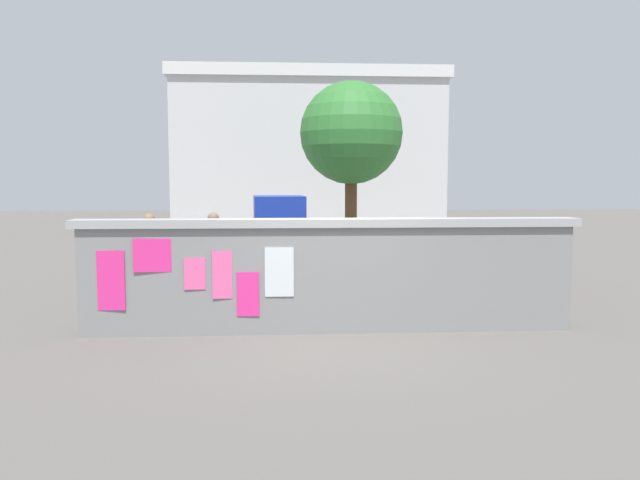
% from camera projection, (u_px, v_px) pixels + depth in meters
% --- Properties ---
extents(ground, '(60.00, 60.00, 0.00)m').
position_uv_depth(ground, '(306.00, 261.00, 17.18)').
color(ground, '#605B56').
extents(poster_wall, '(7.37, 0.42, 1.67)m').
position_uv_depth(poster_wall, '(329.00, 274.00, 9.15)').
color(poster_wall, gray).
rests_on(poster_wall, ground).
extents(auto_rickshaw_truck, '(3.69, 1.72, 1.85)m').
position_uv_depth(auto_rickshaw_truck, '(238.00, 235.00, 15.12)').
color(auto_rickshaw_truck, black).
rests_on(auto_rickshaw_truck, ground).
extents(car_parked, '(3.97, 2.12, 1.40)m').
position_uv_depth(car_parked, '(419.00, 253.00, 12.83)').
color(car_parked, black).
rests_on(car_parked, ground).
extents(motorcycle, '(1.87, 0.70, 0.87)m').
position_uv_depth(motorcycle, '(201.00, 286.00, 10.49)').
color(motorcycle, black).
rests_on(motorcycle, ground).
extents(person_walking, '(0.47, 0.47, 1.62)m').
position_uv_depth(person_walking, '(214.00, 245.00, 11.97)').
color(person_walking, '#BF6626').
rests_on(person_walking, ground).
extents(person_bystander, '(0.37, 0.37, 1.62)m').
position_uv_depth(person_bystander, '(150.00, 248.00, 11.52)').
color(person_bystander, purple).
rests_on(person_bystander, ground).
extents(tree_roadside, '(3.11, 3.11, 5.21)m').
position_uv_depth(tree_roadside, '(351.00, 134.00, 18.92)').
color(tree_roadside, brown).
rests_on(tree_roadside, ground).
extents(building_background, '(11.86, 5.63, 6.97)m').
position_uv_depth(building_background, '(308.00, 152.00, 28.42)').
color(building_background, silver).
rests_on(building_background, ground).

